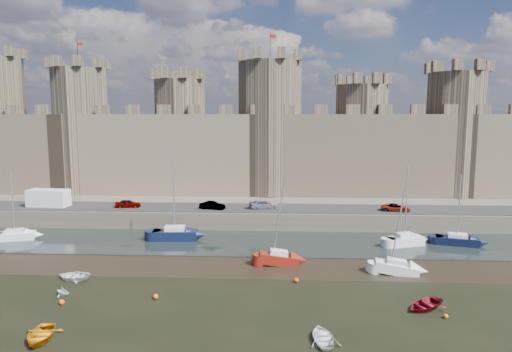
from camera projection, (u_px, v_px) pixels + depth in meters
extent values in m
plane|color=black|center=(230.00, 330.00, 34.82)|extent=(160.00, 160.00, 0.00)
cube|color=black|center=(250.00, 243.00, 58.57)|extent=(160.00, 12.00, 0.08)
cube|color=#4C443A|center=(261.00, 189.00, 94.06)|extent=(160.00, 60.00, 2.50)
cube|color=black|center=(254.00, 208.00, 68.15)|extent=(160.00, 7.00, 0.10)
cube|color=#42382B|center=(258.00, 154.00, 81.09)|extent=(100.00, 9.00, 14.00)
cylinder|color=#42382B|center=(81.00, 131.00, 82.19)|extent=(10.00, 10.00, 22.00)
cylinder|color=black|center=(78.00, 54.00, 80.41)|extent=(0.10, 0.10, 5.00)
cube|color=maroon|center=(80.00, 44.00, 80.15)|extent=(1.00, 0.03, 0.60)
cylinder|color=#42382B|center=(180.00, 137.00, 81.41)|extent=(9.00, 9.00, 20.00)
cylinder|color=#42382B|center=(270.00, 129.00, 80.40)|extent=(11.00, 11.00, 23.00)
cylinder|color=black|center=(270.00, 47.00, 78.56)|extent=(0.10, 0.10, 5.00)
cube|color=maroon|center=(273.00, 36.00, 78.30)|extent=(1.00, 0.03, 0.60)
cylinder|color=#42382B|center=(361.00, 140.00, 79.85)|extent=(9.00, 9.00, 19.00)
cylinder|color=#42382B|center=(454.00, 135.00, 78.91)|extent=(10.00, 10.00, 21.00)
imported|color=gray|center=(128.00, 204.00, 68.40)|extent=(3.88, 1.96, 1.27)
imported|color=gray|center=(212.00, 206.00, 67.10)|extent=(3.95, 2.13, 1.23)
imported|color=gray|center=(264.00, 205.00, 67.69)|extent=(4.70, 2.93, 1.27)
imported|color=gray|center=(396.00, 208.00, 65.76)|extent=(4.36, 2.58, 1.14)
cube|color=white|center=(48.00, 198.00, 69.06)|extent=(6.28, 2.94, 2.66)
cube|color=silver|center=(15.00, 236.00, 59.77)|extent=(5.19, 3.22, 0.99)
cube|color=silver|center=(15.00, 231.00, 59.68)|extent=(2.45, 1.89, 0.45)
cylinder|color=silver|center=(13.00, 202.00, 59.18)|extent=(0.14, 0.14, 8.09)
cube|color=black|center=(175.00, 235.00, 59.82)|extent=(5.86, 2.60, 1.25)
cube|color=silver|center=(175.00, 228.00, 59.70)|extent=(2.64, 1.72, 0.57)
cylinder|color=silver|center=(174.00, 192.00, 59.06)|extent=(0.14, 0.14, 10.23)
cube|color=silver|center=(405.00, 241.00, 57.15)|extent=(5.04, 3.31, 1.11)
cube|color=silver|center=(405.00, 235.00, 57.05)|extent=(2.40, 1.91, 0.50)
cylinder|color=silver|center=(406.00, 201.00, 56.49)|extent=(0.14, 0.14, 9.04)
cube|color=black|center=(457.00, 241.00, 57.56)|extent=(5.43, 3.18, 0.97)
cube|color=silver|center=(457.00, 235.00, 57.46)|extent=(2.54, 1.91, 0.44)
cylinder|color=silver|center=(459.00, 206.00, 56.97)|extent=(0.14, 0.14, 7.97)
cube|color=maroon|center=(279.00, 260.00, 50.12)|extent=(4.43, 1.99, 1.10)
cube|color=silver|center=(279.00, 252.00, 50.01)|extent=(2.00, 1.31, 0.50)
cylinder|color=silver|center=(279.00, 215.00, 49.46)|extent=(0.14, 0.14, 8.99)
cube|color=white|center=(397.00, 269.00, 47.20)|extent=(4.59, 2.34, 1.03)
cube|color=silver|center=(397.00, 262.00, 47.10)|extent=(2.11, 1.47, 0.47)
cylinder|color=silver|center=(398.00, 224.00, 46.58)|extent=(0.14, 0.14, 8.44)
imported|color=orange|center=(40.00, 336.00, 33.14)|extent=(3.26, 4.10, 0.76)
imported|color=silver|center=(323.00, 338.00, 32.98)|extent=(2.60, 3.33, 0.63)
imported|color=silver|center=(63.00, 292.00, 41.38)|extent=(1.87, 1.75, 0.79)
imported|color=maroon|center=(425.00, 305.00, 38.44)|extent=(4.33, 4.04, 0.73)
imported|color=silver|center=(74.00, 276.00, 45.45)|extent=(3.72, 2.97, 0.69)
sphere|color=#FF4D0B|center=(62.00, 302.00, 39.45)|extent=(0.48, 0.48, 0.48)
sphere|color=#F1570A|center=(156.00, 297.00, 40.65)|extent=(0.48, 0.48, 0.48)
sphere|color=#F84C0B|center=(296.00, 280.00, 44.69)|extent=(0.46, 0.46, 0.46)
sphere|color=orange|center=(446.00, 316.00, 36.76)|extent=(0.39, 0.39, 0.39)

